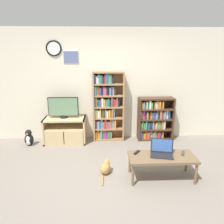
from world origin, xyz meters
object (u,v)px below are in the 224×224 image
Objects in this scene: tv_stand at (65,130)px; penguin_figurine at (29,138)px; remote_far_from_laptop at (183,153)px; laptop at (162,151)px; remote_near_laptop at (137,152)px; cat at (106,168)px; bookshelf_tall at (107,107)px; bookshelf_short at (154,119)px; coffee_table at (162,158)px; television at (63,107)px.

penguin_figurine is (-0.80, -0.15, -0.13)m from tv_stand.
laptop is at bearing 26.37° from remote_far_from_laptop.
cat is (-0.53, 0.05, -0.30)m from remote_near_laptop.
bookshelf_short is (1.12, -0.02, -0.31)m from bookshelf_tall.
bookshelf_tall is 1.73m from cat.
coffee_table is at bearing -162.09° from remote_near_laptop.
remote_far_from_laptop is at bearing -85.91° from bookshelf_short.
cat is (-1.18, -1.55, -0.40)m from bookshelf_short.
tv_stand is 2.43m from laptop.
remote_near_laptop and remote_far_from_laptop have the same top height.
bookshelf_tall is at bearing 8.71° from tv_stand.
bookshelf_tall reaches higher than coffee_table.
television is at bearing -173.89° from bookshelf_tall.
remote_near_laptop is (-0.40, 0.13, 0.05)m from coffee_table.
laptop reaches higher than penguin_figurine.
bookshelf_short is 2.00× the size of cat.
coffee_table is 0.12m from laptop.
bookshelf_tall is 1.74m from remote_near_laptop.
bookshelf_tall is 10.54× the size of remote_near_laptop.
remote_near_laptop is 0.94× the size of remote_far_from_laptop.
bookshelf_tall is 1.92m from penguin_figurine.
coffee_table is at bearing -28.72° from penguin_figurine.
bookshelf_short is at bearing -1.18° from bookshelf_tall.
tv_stand is at bearing -176.54° from bookshelf_short.
bookshelf_tall reaches higher than remote_far_from_laptop.
bookshelf_tall reaches higher than tv_stand.
laptop is (0.88, -1.71, -0.35)m from bookshelf_tall.
tv_stand reaches higher than remote_far_from_laptop.
bookshelf_tall is at bearing 116.38° from coffee_table.
television is 2.15m from remote_near_laptop.
television is (-0.02, 0.04, 0.54)m from tv_stand.
bookshelf_short is 2.46× the size of laptop.
television is at bearing 112.55° from tv_stand.
tv_stand is 2.07m from remote_near_laptop.
cat is at bearing -57.36° from television.
bookshelf_tall is 3.18× the size of cat.
laptop is at bearing -40.46° from television.
cat is 1.38× the size of penguin_figurine.
television is at bearing 147.00° from cat.
television is 4.43× the size of remote_near_laptop.
bookshelf_tall is 9.96× the size of remote_far_from_laptop.
tv_stand is at bearing 147.28° from cat.
remote_near_laptop reaches higher than coffee_table.
television is 0.63× the size of coffee_table.
coffee_table is (1.87, -1.65, -0.47)m from television.
penguin_figurine is (-3.02, 1.38, -0.24)m from remote_far_from_laptop.
penguin_figurine is at bearing 5.70° from remote_near_laptop.
coffee_table is at bearing 34.01° from remote_far_from_laptop.
bookshelf_tall is at bearing 112.30° from cat.
bookshelf_short reaches higher than tv_stand.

